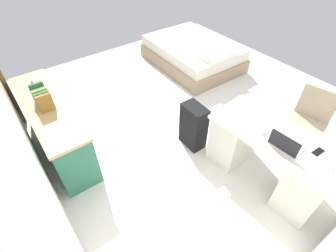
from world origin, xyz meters
The scene contains 12 objects.
ground_plane centered at (0.00, 0.00, 0.00)m, with size 5.88×5.88×0.00m, color silver.
desk centered at (-1.47, -0.12, 0.39)m, with size 1.49×0.77×0.75m.
office_chair centered at (-1.45, -0.93, 0.42)m, with size 0.54×0.54×0.94m.
credenza centered at (0.56, 1.75, 0.39)m, with size 1.80×0.48×0.78m.
bed centered at (1.26, -1.32, 0.24)m, with size 1.93×1.45×0.58m.
suitcase_black centered at (-0.50, 0.20, 0.34)m, with size 0.36×0.22×0.67m, color black.
laptop centered at (-1.62, -0.02, 0.80)m, with size 0.33×0.24×0.21m.
computer_mouse centered at (-1.36, -0.04, 0.77)m, with size 0.06×0.10×0.03m, color white.
cell_phone_near_laptop centered at (-1.87, -0.25, 0.76)m, with size 0.07×0.14×0.01m, color black.
desk_lamp centered at (-1.98, -0.16, 1.01)m, with size 0.16×0.11×0.34m.
book_row centered at (0.55, 1.75, 0.88)m, with size 0.32×0.17×0.24m.
figurine_small centered at (1.03, 1.75, 0.83)m, with size 0.08×0.08×0.11m, color #4C7FBF.
Camera 1 is at (-2.29, 1.98, 2.68)m, focal length 26.54 mm.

